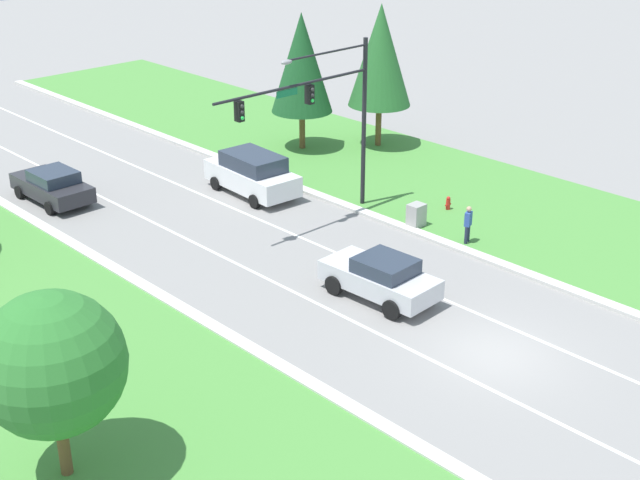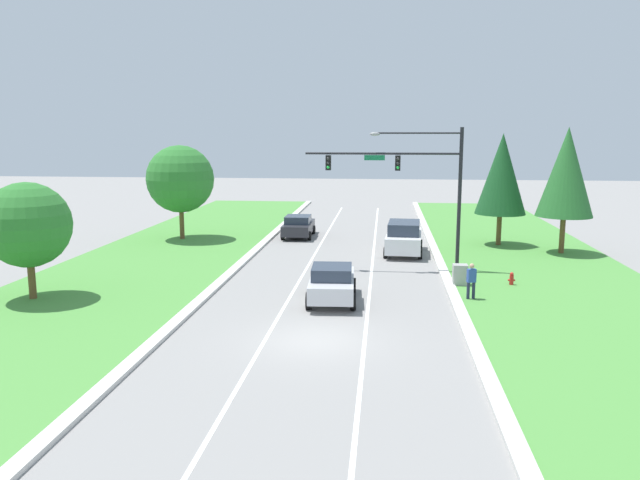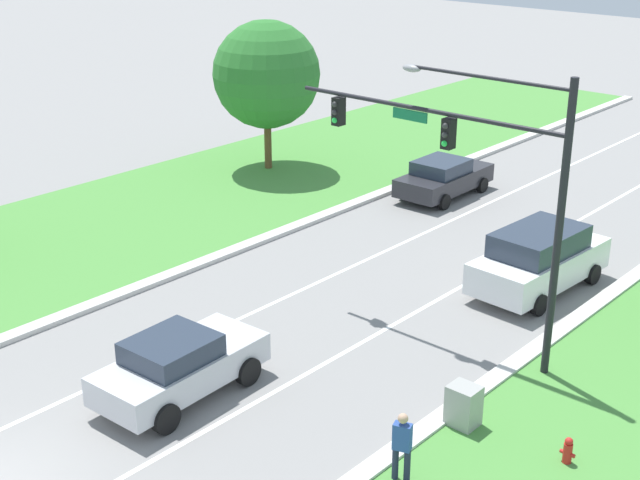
{
  "view_description": "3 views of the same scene",
  "coord_description": "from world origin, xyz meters",
  "px_view_note": "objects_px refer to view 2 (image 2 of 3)",
  "views": [
    {
      "loc": [
        -21.47,
        -14.12,
        15.21
      ],
      "look_at": [
        -0.9,
        7.43,
        1.99
      ],
      "focal_mm": 50.0,
      "sensor_mm": 36.0,
      "label": 1
    },
    {
      "loc": [
        2.41,
        -21.43,
        7.42
      ],
      "look_at": [
        -0.67,
        8.3,
        2.26
      ],
      "focal_mm": 35.0,
      "sensor_mm": 36.0,
      "label": 2
    },
    {
      "loc": [
        15.4,
        -6.66,
        11.67
      ],
      "look_at": [
        -0.05,
        10.8,
        2.47
      ],
      "focal_mm": 50.0,
      "sensor_mm": 36.0,
      "label": 3
    }
  ],
  "objects_px": {
    "conifer_far_right_tree": "(566,172)",
    "oak_near_left_tree": "(27,225)",
    "silver_sedan": "(332,283)",
    "utility_cabinet": "(460,275)",
    "charcoal_sedan": "(298,226)",
    "conifer_near_right_tree": "(502,174)",
    "traffic_signal_mast": "(414,175)",
    "fire_hydrant": "(512,279)",
    "pedestrian": "(471,280)",
    "white_suv": "(404,237)",
    "oak_far_left_tree": "(180,179)"
  },
  "relations": [
    {
      "from": "conifer_far_right_tree",
      "to": "oak_near_left_tree",
      "type": "bearing_deg",
      "value": -153.02
    },
    {
      "from": "silver_sedan",
      "to": "utility_cabinet",
      "type": "height_order",
      "value": "silver_sedan"
    },
    {
      "from": "silver_sedan",
      "to": "charcoal_sedan",
      "type": "distance_m",
      "value": 17.56
    },
    {
      "from": "charcoal_sedan",
      "to": "oak_near_left_tree",
      "type": "bearing_deg",
      "value": -118.19
    },
    {
      "from": "charcoal_sedan",
      "to": "conifer_near_right_tree",
      "type": "relative_size",
      "value": 0.62
    },
    {
      "from": "silver_sedan",
      "to": "conifer_far_right_tree",
      "type": "xyz_separation_m",
      "value": [
        13.18,
        12.37,
        4.19
      ]
    },
    {
      "from": "traffic_signal_mast",
      "to": "conifer_near_right_tree",
      "type": "bearing_deg",
      "value": 53.05
    },
    {
      "from": "traffic_signal_mast",
      "to": "fire_hydrant",
      "type": "height_order",
      "value": "traffic_signal_mast"
    },
    {
      "from": "charcoal_sedan",
      "to": "pedestrian",
      "type": "distance_m",
      "value": 19.17
    },
    {
      "from": "white_suv",
      "to": "oak_far_left_tree",
      "type": "bearing_deg",
      "value": 170.21
    },
    {
      "from": "traffic_signal_mast",
      "to": "silver_sedan",
      "type": "relative_size",
      "value": 1.85
    },
    {
      "from": "oak_near_left_tree",
      "to": "oak_far_left_tree",
      "type": "height_order",
      "value": "oak_far_left_tree"
    },
    {
      "from": "conifer_near_right_tree",
      "to": "utility_cabinet",
      "type": "bearing_deg",
      "value": -108.5
    },
    {
      "from": "traffic_signal_mast",
      "to": "silver_sedan",
      "type": "bearing_deg",
      "value": -118.9
    },
    {
      "from": "fire_hydrant",
      "to": "oak_far_left_tree",
      "type": "relative_size",
      "value": 0.11
    },
    {
      "from": "traffic_signal_mast",
      "to": "pedestrian",
      "type": "bearing_deg",
      "value": -68.77
    },
    {
      "from": "utility_cabinet",
      "to": "traffic_signal_mast",
      "type": "bearing_deg",
      "value": 122.35
    },
    {
      "from": "oak_far_left_tree",
      "to": "traffic_signal_mast",
      "type": "bearing_deg",
      "value": -27.64
    },
    {
      "from": "pedestrian",
      "to": "fire_hydrant",
      "type": "relative_size",
      "value": 2.41
    },
    {
      "from": "white_suv",
      "to": "conifer_near_right_tree",
      "type": "xyz_separation_m",
      "value": [
        6.33,
        3.4,
        3.72
      ]
    },
    {
      "from": "conifer_far_right_tree",
      "to": "pedestrian",
      "type": "bearing_deg",
      "value": -121.23
    },
    {
      "from": "pedestrian",
      "to": "oak_near_left_tree",
      "type": "xyz_separation_m",
      "value": [
        -19.53,
        -1.94,
        2.47
      ]
    },
    {
      "from": "silver_sedan",
      "to": "conifer_near_right_tree",
      "type": "relative_size",
      "value": 0.61
    },
    {
      "from": "utility_cabinet",
      "to": "pedestrian",
      "type": "height_order",
      "value": "pedestrian"
    },
    {
      "from": "traffic_signal_mast",
      "to": "utility_cabinet",
      "type": "xyz_separation_m",
      "value": [
        2.19,
        -3.45,
        -4.63
      ]
    },
    {
      "from": "fire_hydrant",
      "to": "conifer_near_right_tree",
      "type": "distance_m",
      "value": 12.11
    },
    {
      "from": "silver_sedan",
      "to": "traffic_signal_mast",
      "type": "bearing_deg",
      "value": 58.36
    },
    {
      "from": "pedestrian",
      "to": "conifer_far_right_tree",
      "type": "relative_size",
      "value": 0.22
    },
    {
      "from": "conifer_near_right_tree",
      "to": "oak_near_left_tree",
      "type": "xyz_separation_m",
      "value": [
        -23.19,
        -16.03,
        -1.35
      ]
    },
    {
      "from": "silver_sedan",
      "to": "utility_cabinet",
      "type": "bearing_deg",
      "value": 27.08
    },
    {
      "from": "utility_cabinet",
      "to": "oak_near_left_tree",
      "type": "bearing_deg",
      "value": -166.69
    },
    {
      "from": "traffic_signal_mast",
      "to": "pedestrian",
      "type": "xyz_separation_m",
      "value": [
        2.36,
        -6.09,
        -4.23
      ]
    },
    {
      "from": "pedestrian",
      "to": "white_suv",
      "type": "bearing_deg",
      "value": -94.58
    },
    {
      "from": "conifer_near_right_tree",
      "to": "fire_hydrant",
      "type": "bearing_deg",
      "value": -96.71
    },
    {
      "from": "white_suv",
      "to": "conifer_far_right_tree",
      "type": "height_order",
      "value": "conifer_far_right_tree"
    },
    {
      "from": "traffic_signal_mast",
      "to": "white_suv",
      "type": "height_order",
      "value": "traffic_signal_mast"
    },
    {
      "from": "conifer_near_right_tree",
      "to": "conifer_far_right_tree",
      "type": "height_order",
      "value": "conifer_far_right_tree"
    },
    {
      "from": "traffic_signal_mast",
      "to": "silver_sedan",
      "type": "distance_m",
      "value": 8.97
    },
    {
      "from": "fire_hydrant",
      "to": "conifer_far_right_tree",
      "type": "distance_m",
      "value": 10.93
    },
    {
      "from": "conifer_near_right_tree",
      "to": "conifer_far_right_tree",
      "type": "xyz_separation_m",
      "value": [
        3.36,
        -2.52,
        0.3
      ]
    },
    {
      "from": "conifer_near_right_tree",
      "to": "oak_far_left_tree",
      "type": "bearing_deg",
      "value": 179.54
    },
    {
      "from": "fire_hydrant",
      "to": "oak_far_left_tree",
      "type": "height_order",
      "value": "oak_far_left_tree"
    },
    {
      "from": "oak_near_left_tree",
      "to": "traffic_signal_mast",
      "type": "bearing_deg",
      "value": 25.07
    },
    {
      "from": "silver_sedan",
      "to": "fire_hydrant",
      "type": "distance_m",
      "value": 9.28
    },
    {
      "from": "utility_cabinet",
      "to": "fire_hydrant",
      "type": "bearing_deg",
      "value": 5.63
    },
    {
      "from": "pedestrian",
      "to": "fire_hydrant",
      "type": "distance_m",
      "value": 3.76
    },
    {
      "from": "charcoal_sedan",
      "to": "fire_hydrant",
      "type": "height_order",
      "value": "charcoal_sedan"
    },
    {
      "from": "charcoal_sedan",
      "to": "utility_cabinet",
      "type": "distance_m",
      "value": 16.88
    },
    {
      "from": "traffic_signal_mast",
      "to": "conifer_far_right_tree",
      "type": "height_order",
      "value": "conifer_far_right_tree"
    },
    {
      "from": "fire_hydrant",
      "to": "oak_far_left_tree",
      "type": "xyz_separation_m",
      "value": [
        -20.3,
        11.38,
        3.91
      ]
    }
  ]
}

